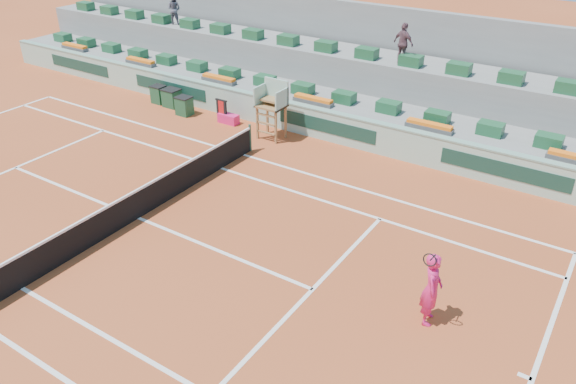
% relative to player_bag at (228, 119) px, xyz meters
% --- Properties ---
extents(ground, '(90.00, 90.00, 0.00)m').
position_rel_player_bag_xyz_m(ground, '(2.47, -7.68, -0.21)').
color(ground, '#9F411E').
rests_on(ground, ground).
extents(seating_tier_lower, '(36.00, 4.00, 1.20)m').
position_rel_player_bag_xyz_m(seating_tier_lower, '(2.47, 3.02, 0.39)').
color(seating_tier_lower, gray).
rests_on(seating_tier_lower, ground).
extents(seating_tier_upper, '(36.00, 2.40, 2.60)m').
position_rel_player_bag_xyz_m(seating_tier_upper, '(2.47, 4.62, 1.09)').
color(seating_tier_upper, gray).
rests_on(seating_tier_upper, ground).
extents(stadium_back_wall, '(36.00, 0.40, 4.40)m').
position_rel_player_bag_xyz_m(stadium_back_wall, '(2.47, 6.22, 1.99)').
color(stadium_back_wall, gray).
rests_on(stadium_back_wall, ground).
extents(player_bag, '(0.93, 0.41, 0.41)m').
position_rel_player_bag_xyz_m(player_bag, '(0.00, 0.00, 0.00)').
color(player_bag, '#E61E69').
rests_on(player_bag, ground).
extents(spectator_left, '(0.86, 0.74, 1.53)m').
position_rel_player_bag_xyz_m(spectator_left, '(-6.75, 4.24, 3.16)').
color(spectator_left, '#4E4D5A').
rests_on(spectator_left, seating_tier_upper).
extents(spectator_mid, '(1.05, 0.68, 1.66)m').
position_rel_player_bag_xyz_m(spectator_mid, '(6.03, 4.12, 3.23)').
color(spectator_mid, '#6E4953').
rests_on(spectator_mid, seating_tier_upper).
extents(court_lines, '(23.89, 11.09, 0.01)m').
position_rel_player_bag_xyz_m(court_lines, '(2.47, -7.68, -0.20)').
color(court_lines, white).
rests_on(court_lines, ground).
extents(tennis_net, '(0.10, 11.97, 1.10)m').
position_rel_player_bag_xyz_m(tennis_net, '(2.47, -7.68, 0.32)').
color(tennis_net, black).
rests_on(tennis_net, ground).
extents(advertising_hoarding, '(36.00, 0.34, 1.26)m').
position_rel_player_bag_xyz_m(advertising_hoarding, '(2.50, 0.82, 0.43)').
color(advertising_hoarding, '#9BC3B0').
rests_on(advertising_hoarding, ground).
extents(umpire_chair, '(1.10, 0.90, 2.40)m').
position_rel_player_bag_xyz_m(umpire_chair, '(2.47, -0.18, 1.34)').
color(umpire_chair, brown).
rests_on(umpire_chair, ground).
extents(seat_row_lower, '(32.90, 0.60, 0.44)m').
position_rel_player_bag_xyz_m(seat_row_lower, '(2.47, 2.12, 1.21)').
color(seat_row_lower, '#1B532F').
rests_on(seat_row_lower, seating_tier_lower).
extents(seat_row_upper, '(32.90, 0.60, 0.44)m').
position_rel_player_bag_xyz_m(seat_row_upper, '(2.47, 4.02, 2.61)').
color(seat_row_upper, '#1B532F').
rests_on(seat_row_upper, seating_tier_upper).
extents(flower_planters, '(26.80, 0.36, 0.28)m').
position_rel_player_bag_xyz_m(flower_planters, '(0.97, 1.32, 1.13)').
color(flower_planters, '#4D4D4D').
rests_on(flower_planters, seating_tier_lower).
extents(drink_cooler_a, '(0.69, 0.60, 0.84)m').
position_rel_player_bag_xyz_m(drink_cooler_a, '(-2.27, -0.30, 0.22)').
color(drink_cooler_a, '#17472B').
rests_on(drink_cooler_a, ground).
extents(drink_cooler_b, '(0.78, 0.68, 0.84)m').
position_rel_player_bag_xyz_m(drink_cooler_b, '(-3.46, 0.16, 0.22)').
color(drink_cooler_b, '#17472B').
rests_on(drink_cooler_b, ground).
extents(drink_cooler_c, '(0.64, 0.56, 0.84)m').
position_rel_player_bag_xyz_m(drink_cooler_c, '(-4.30, 0.16, 0.22)').
color(drink_cooler_c, '#17472B').
rests_on(drink_cooler_c, ground).
extents(towel_rack, '(0.60, 0.10, 1.03)m').
position_rel_player_bag_xyz_m(towel_rack, '(-0.31, -0.05, 0.40)').
color(towel_rack, black).
rests_on(towel_rack, ground).
extents(tennis_player, '(0.65, 0.97, 2.28)m').
position_rel_player_bag_xyz_m(tennis_player, '(11.79, -7.15, 0.77)').
color(tennis_player, '#E61E69').
rests_on(tennis_player, ground).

